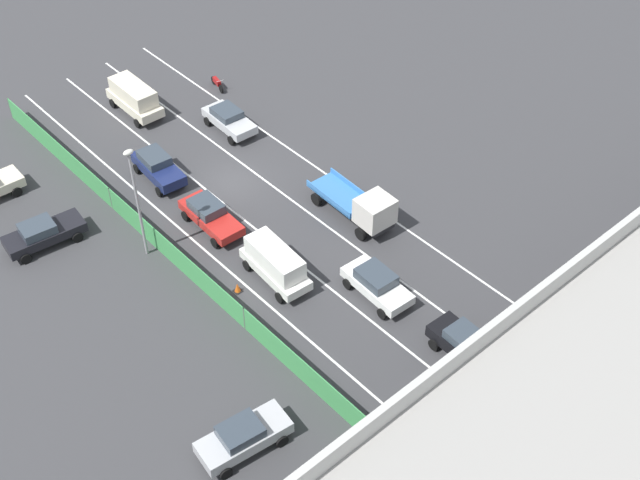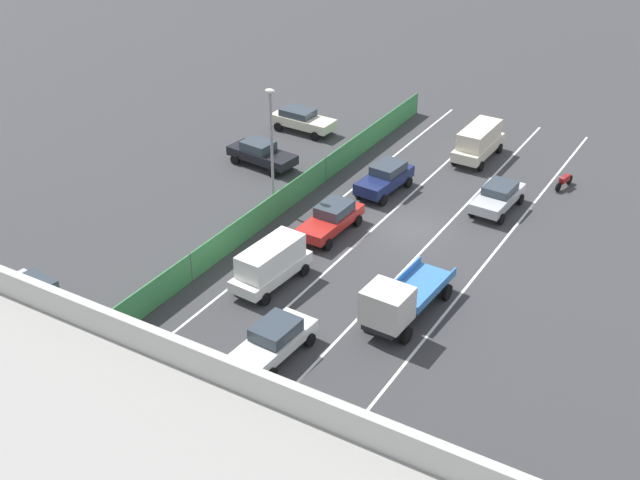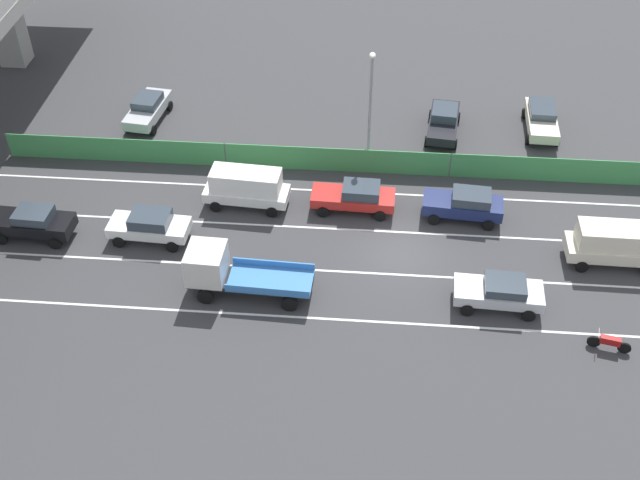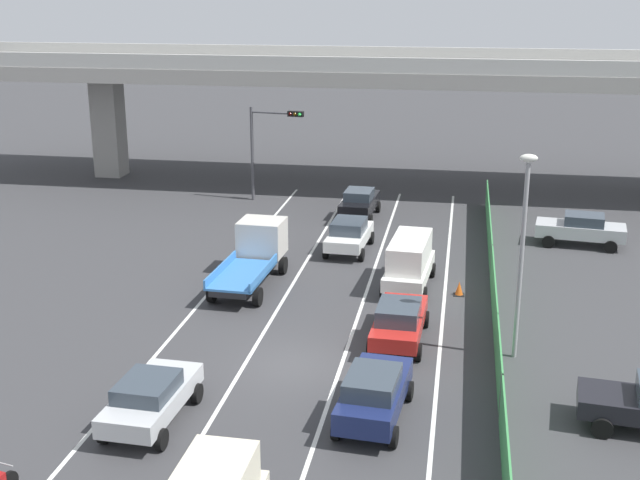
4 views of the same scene
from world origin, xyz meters
The scene contains 21 objects.
ground_plane centered at (0.00, 0.00, 0.00)m, with size 300.00×300.00×0.00m, color #38383A.
lane_line_left_edge centered at (-5.04, 3.80, 0.00)m, with size 0.14×43.60×0.01m, color silver.
lane_line_mid_left centered at (-1.68, 3.80, 0.00)m, with size 0.14×43.60×0.01m, color silver.
lane_line_mid_right centered at (1.68, 3.80, 0.00)m, with size 0.14×43.60×0.01m, color silver.
lane_line_right_edge centered at (5.04, 3.80, 0.00)m, with size 0.14×43.60×0.01m, color silver.
elevated_overpass centered at (0.00, 27.60, 7.10)m, with size 58.25×9.26×8.72m.
green_fence centered at (7.03, 3.80, 0.79)m, with size 0.10×39.70×1.58m.
car_van_white centered at (3.44, 8.59, 1.26)m, with size 2.22×4.78×2.23m.
car_sedan_navy centered at (3.22, -3.39, 0.94)m, with size 2.21×4.43×1.71m.
car_sedan_black centered at (-0.16, 19.45, 0.93)m, with size 2.09×4.41×1.69m.
car_sedan_silver centered at (-3.42, -4.69, 0.87)m, with size 2.15×4.31×1.54m.
car_sedan_red centered at (3.50, 2.56, 0.89)m, with size 2.06×4.65×1.63m.
car_sedan_white centered at (0.13, 13.24, 0.90)m, with size 2.17×4.31×1.63m.
car_van_cream centered at (0.20, -10.76, 1.26)m, with size 2.08×4.81×2.23m.
flatbed_truck_blue centered at (-3.44, 8.49, 1.28)m, with size 2.47×6.14×2.49m.
motorcycle centered at (-5.92, -9.47, 0.46)m, with size 0.67×1.93×0.93m.
parked_sedan_dark centered at (11.69, -2.60, 0.89)m, with size 4.79×2.38×1.63m.
parked_wagon_silver centered at (11.63, 16.19, 0.91)m, with size 4.58×2.39×1.65m.
traffic_light centered at (-6.07, 22.38, 4.05)m, with size 3.40×0.78×5.76m.
street_lamp centered at (7.69, 2.01, 4.46)m, with size 0.60×0.36×7.39m.
traffic_cone centered at (5.64, 7.95, 0.28)m, with size 0.47×0.47×0.60m.
Camera 1 is at (24.08, 35.44, 33.87)m, focal length 47.78 mm.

